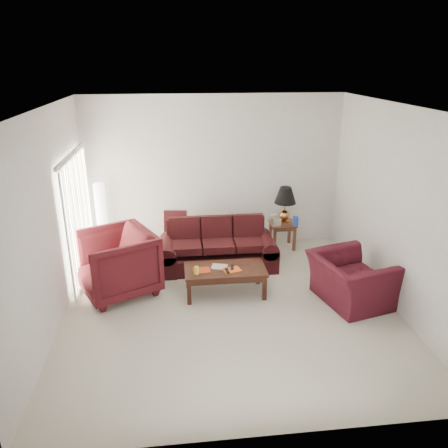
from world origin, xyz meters
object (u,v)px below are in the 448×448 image
at_px(armchair_left, 116,263).
at_px(floor_lamp, 102,219).
at_px(sofa, 218,245).
at_px(armchair_right, 350,280).
at_px(coffee_table, 225,281).
at_px(end_table, 282,235).

bearing_deg(armchair_left, floor_lamp, 168.79).
height_order(sofa, armchair_right, sofa).
relative_size(floor_lamp, coffee_table, 1.13).
relative_size(sofa, coffee_table, 1.63).
distance_m(sofa, armchair_left, 1.86).
xyz_separation_m(sofa, coffee_table, (0.03, -0.97, -0.20)).
relative_size(armchair_left, armchair_right, 1.00).
height_order(sofa, floor_lamp, floor_lamp).
bearing_deg(floor_lamp, coffee_table, -39.52).
height_order(sofa, coffee_table, sofa).
height_order(sofa, end_table, sofa).
distance_m(armchair_left, coffee_table, 1.78).
xyz_separation_m(end_table, floor_lamp, (-3.52, 0.05, 0.47)).
xyz_separation_m(sofa, armchair_right, (1.93, -1.44, -0.06)).
bearing_deg(armchair_right, sofa, 38.85).
height_order(end_table, coffee_table, end_table).
xyz_separation_m(floor_lamp, coffee_table, (2.16, -1.78, -0.50)).
bearing_deg(floor_lamp, sofa, -20.70).
bearing_deg(armchair_left, end_table, 89.04).
height_order(floor_lamp, coffee_table, floor_lamp).
distance_m(end_table, armchair_left, 3.45).
xyz_separation_m(sofa, armchair_left, (-1.71, -0.73, 0.09)).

